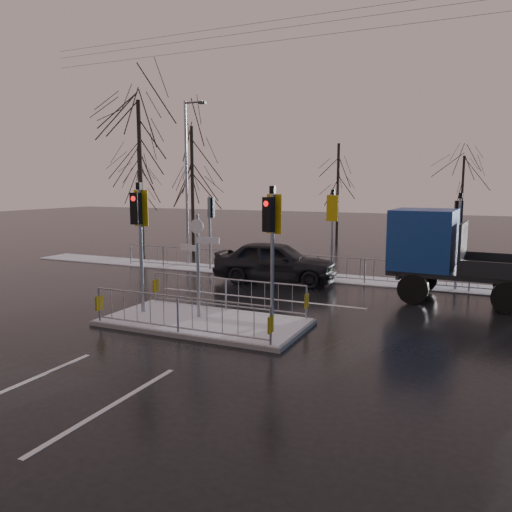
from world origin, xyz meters
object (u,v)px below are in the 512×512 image
at_px(traffic_island, 204,311).
at_px(flatbed_truck, 452,253).
at_px(street_lamp_left, 188,176).
at_px(car_far_lane, 276,262).

bearing_deg(traffic_island, flatbed_truck, 43.97).
bearing_deg(traffic_island, street_lamp_left, 124.07).
bearing_deg(car_far_lane, flatbed_truck, -101.44).
bearing_deg(flatbed_truck, traffic_island, -136.03).
height_order(car_far_lane, street_lamp_left, street_lamp_left).
xyz_separation_m(flatbed_truck, street_lamp_left, (-12.85, 3.28, 2.79)).
distance_m(flatbed_truck, street_lamp_left, 13.55).
xyz_separation_m(car_far_lane, flatbed_truck, (6.92, -0.58, 0.83)).
xyz_separation_m(traffic_island, flatbed_truck, (6.43, 6.20, 1.32)).
height_order(flatbed_truck, street_lamp_left, street_lamp_left).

